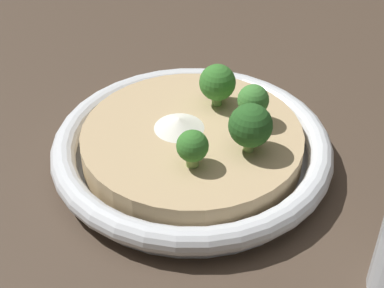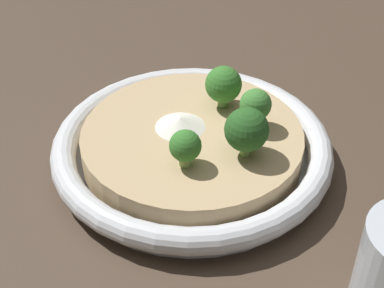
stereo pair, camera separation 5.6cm
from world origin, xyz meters
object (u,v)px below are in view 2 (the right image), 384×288
Objects in this scene: broccoli_front at (244,132)px; broccoli_front_left at (185,147)px; broccoli_right at (224,85)px; broccoli_front_right at (255,106)px; risotto_bowl at (192,147)px.

broccoli_front_left is (-0.04, 0.04, -0.01)m from broccoli_front.
broccoli_right is 0.04m from broccoli_front_right.
broccoli_right is at bearing 74.52° from broccoli_front_right.
risotto_bowl is 6.19× the size of broccoli_right.
broccoli_right reaches higher than risotto_bowl.
broccoli_right is at bearing -0.96° from risotto_bowl.
risotto_bowl is 7.57× the size of broccoli_front_left.
broccoli_front reaches higher than risotto_bowl.
broccoli_right is at bearing 13.06° from broccoli_front_left.
broccoli_front is 1.33× the size of broccoli_front_left.
broccoli_front_right is at bearing -105.48° from broccoli_right.
broccoli_front is at bearing -134.80° from broccoli_right.
broccoli_front is 0.05m from broccoli_front_right.
broccoli_front_right is at bearing 18.46° from broccoli_front.
broccoli_front_right reaches higher than risotto_bowl.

